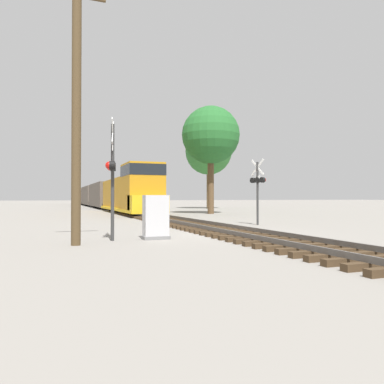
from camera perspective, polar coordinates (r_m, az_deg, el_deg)
ground_plane at (r=15.74m, az=5.23°, el=-6.34°), size 400.00×400.00×0.00m
rail_track_bed at (r=15.72m, az=5.23°, el=-5.85°), size 2.60×160.00×0.31m
freight_train at (r=59.33m, az=-14.02°, el=-0.51°), size 2.88×66.31×4.24m
crossing_signal_near at (r=13.36m, az=-12.14°, el=3.31°), size 0.48×1.01×4.24m
crossing_signal_far at (r=20.93m, az=10.01°, el=1.28°), size 0.57×1.01×3.63m
relay_cabinet at (r=13.63m, az=-5.55°, el=-3.88°), size 0.96×0.58×1.59m
utility_pole at (r=12.67m, az=-17.20°, el=12.39°), size 1.80×0.30×8.55m
tree_far_right at (r=35.24m, az=2.87°, el=8.57°), size 5.39×5.39×10.03m
tree_mid_background at (r=52.20m, az=2.53°, el=6.16°), size 6.45×6.45×11.14m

